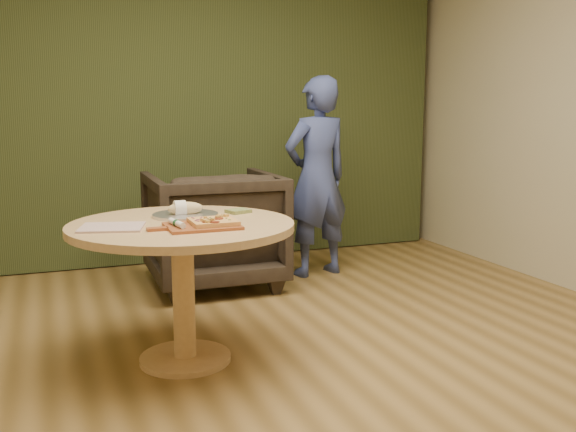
# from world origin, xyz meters

# --- Properties ---
(room_shell) EXTENTS (5.04, 6.04, 2.84)m
(room_shell) POSITION_xyz_m (0.00, 0.00, 1.40)
(room_shell) COLOR olive
(room_shell) RESTS_ON ground
(curtain) EXTENTS (4.80, 0.14, 2.78)m
(curtain) POSITION_xyz_m (0.00, 2.90, 1.40)
(curtain) COLOR #2C3618
(curtain) RESTS_ON ground
(pedestal_table) EXTENTS (1.16, 1.16, 0.75)m
(pedestal_table) POSITION_xyz_m (-0.45, 0.61, 0.61)
(pedestal_table) COLOR #DDAE71
(pedestal_table) RESTS_ON ground
(pizza_paddle) EXTENTS (0.45, 0.28, 0.01)m
(pizza_paddle) POSITION_xyz_m (-0.39, 0.43, 0.76)
(pizza_paddle) COLOR brown
(pizza_paddle) RESTS_ON pedestal_table
(flatbread_pizza) EXTENTS (0.22, 0.22, 0.04)m
(flatbread_pizza) POSITION_xyz_m (-0.33, 0.43, 0.78)
(flatbread_pizza) COLOR #E5AA59
(flatbread_pizza) RESTS_ON pizza_paddle
(cutlery_roll) EXTENTS (0.06, 0.20, 0.03)m
(cutlery_roll) POSITION_xyz_m (-0.51, 0.44, 0.78)
(cutlery_roll) COLOR silver
(cutlery_roll) RESTS_ON pizza_paddle
(newspaper) EXTENTS (0.35, 0.32, 0.01)m
(newspaper) POSITION_xyz_m (-0.80, 0.57, 0.76)
(newspaper) COLOR silver
(newspaper) RESTS_ON pedestal_table
(serving_tray) EXTENTS (0.36, 0.36, 0.02)m
(serving_tray) POSITION_xyz_m (-0.39, 0.79, 0.76)
(serving_tray) COLOR silver
(serving_tray) RESTS_ON pedestal_table
(bread_roll) EXTENTS (0.19, 0.09, 0.09)m
(bread_roll) POSITION_xyz_m (-0.40, 0.79, 0.79)
(bread_roll) COLOR #D8BF84
(bread_roll) RESTS_ON serving_tray
(green_packet) EXTENTS (0.15, 0.13, 0.02)m
(green_packet) POSITION_xyz_m (-0.09, 0.80, 0.76)
(green_packet) COLOR #56642D
(green_packet) RESTS_ON pedestal_table
(armchair) EXTENTS (0.94, 0.88, 0.96)m
(armchair) POSITION_xyz_m (0.06, 1.99, 0.48)
(armchair) COLOR black
(armchair) RESTS_ON ground
(person_standing) EXTENTS (0.64, 0.48, 1.57)m
(person_standing) POSITION_xyz_m (0.92, 2.02, 0.79)
(person_standing) COLOR #3A4784
(person_standing) RESTS_ON ground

